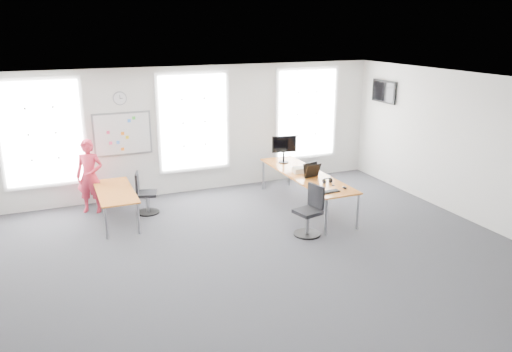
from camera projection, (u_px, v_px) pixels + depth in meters
name	position (u px, v px, depth m)	size (l,w,h in m)	color
floor	(244.00, 260.00, 8.61)	(10.00, 10.00, 0.00)	#2D2D32
ceiling	(242.00, 85.00, 7.74)	(10.00, 10.00, 0.00)	white
wall_back	(181.00, 131.00, 11.70)	(10.00, 10.00, 0.00)	silver
wall_front	(399.00, 294.00, 4.65)	(10.00, 10.00, 0.00)	silver
wall_right	(474.00, 149.00, 10.02)	(10.00, 10.00, 0.00)	silver
window_left	(42.00, 133.00, 10.51)	(1.60, 0.06, 2.20)	white
window_mid	(194.00, 122.00, 11.73)	(1.60, 0.06, 2.20)	white
window_right	(306.00, 114.00, 12.84)	(1.60, 0.06, 2.20)	white
desk_right	(306.00, 176.00, 10.93)	(0.84, 3.14, 0.76)	orange
desk_left	(115.00, 193.00, 10.16)	(0.73, 1.82, 0.66)	orange
chair_right	(310.00, 213.00, 9.57)	(0.53, 0.53, 0.98)	black
chair_left	(144.00, 195.00, 10.66)	(0.51, 0.50, 0.91)	black
person	(90.00, 176.00, 10.62)	(0.58, 0.38, 1.60)	#C2293F
whiteboard	(123.00, 134.00, 11.16)	(1.20, 0.03, 0.90)	silver
wall_clock	(120.00, 98.00, 10.93)	(0.30, 0.30, 0.04)	gray
tv	(384.00, 91.00, 12.42)	(0.06, 0.90, 0.55)	black
keyboard	(330.00, 192.00, 9.73)	(0.41, 0.15, 0.02)	black
mouse	(345.00, 188.00, 9.93)	(0.07, 0.12, 0.04)	black
lens_cap	(333.00, 185.00, 10.13)	(0.07, 0.07, 0.01)	black
headphones	(327.00, 181.00, 10.28)	(0.19, 0.10, 0.11)	black
laptop_sleeve	(312.00, 170.00, 10.65)	(0.39, 0.27, 0.30)	black
paper_stack	(301.00, 170.00, 11.01)	(0.33, 0.24, 0.11)	beige
monitor	(284.00, 147.00, 11.70)	(0.58, 0.24, 0.64)	black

